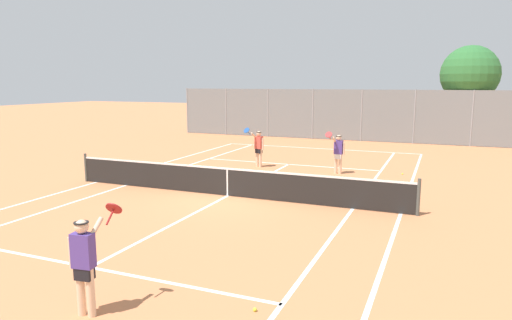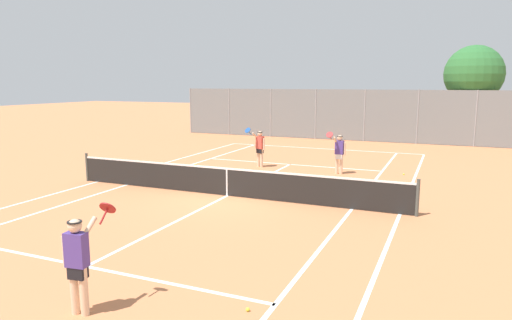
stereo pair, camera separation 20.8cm
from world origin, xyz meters
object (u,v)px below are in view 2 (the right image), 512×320
loose_tennis_ball_1 (404,174)px  tree_behind_left (474,76)px  loose_tennis_ball_2 (248,309)px  player_near_side (78,260)px  loose_tennis_ball_5 (290,191)px  tennis_net (227,181)px  player_far_left (260,146)px  loose_tennis_ball_4 (195,165)px  player_far_right (339,152)px

loose_tennis_ball_1 → tree_behind_left: 12.88m
loose_tennis_ball_2 → tree_behind_left: bearing=80.8°
player_near_side → loose_tennis_ball_5: bearing=87.7°
tennis_net → player_near_side: size_ratio=6.76×
player_far_left → loose_tennis_ball_1: 6.18m
loose_tennis_ball_1 → loose_tennis_ball_5: (-3.33, -4.53, 0.00)m
loose_tennis_ball_4 → tree_behind_left: 18.19m
loose_tennis_ball_4 → tree_behind_left: size_ratio=0.01×
tennis_net → player_far_right: (2.56, 5.11, 0.42)m
tennis_net → player_far_left: (-1.03, 5.27, 0.42)m
loose_tennis_ball_2 → loose_tennis_ball_1: bearing=84.4°
player_far_right → player_near_side: bearing=-95.3°
tennis_net → player_far_right: bearing=63.4°
loose_tennis_ball_5 → tree_behind_left: 17.99m
player_far_right → tree_behind_left: 14.12m
loose_tennis_ball_5 → tree_behind_left: tree_behind_left is taller
player_near_side → loose_tennis_ball_2: (2.46, 1.13, -0.89)m
loose_tennis_ball_2 → loose_tennis_ball_4: 13.63m
tree_behind_left → loose_tennis_ball_1: bearing=-103.0°
player_near_side → tree_behind_left: tree_behind_left is taller
player_far_right → loose_tennis_ball_4: 6.52m
loose_tennis_ball_2 → loose_tennis_ball_4: bearing=124.2°
tennis_net → loose_tennis_ball_2: tennis_net is taller
player_far_left → loose_tennis_ball_5: player_far_left is taller
player_far_right → loose_tennis_ball_4: player_far_right is taller
loose_tennis_ball_2 → loose_tennis_ball_4: same height
loose_tennis_ball_4 → tree_behind_left: (11.67, 13.34, 4.09)m
player_far_left → tree_behind_left: 15.67m
player_far_right → loose_tennis_ball_5: size_ratio=26.88×
player_far_left → loose_tennis_ball_2: bearing=-68.2°
player_far_left → loose_tennis_ball_2: (4.83, -12.06, -0.89)m
player_far_left → player_far_right: (3.59, -0.17, 0.00)m
player_far_left → tree_behind_left: size_ratio=0.30×
player_far_left → loose_tennis_ball_2: size_ratio=26.88×
player_far_right → loose_tennis_ball_1: size_ratio=26.88×
loose_tennis_ball_1 → tennis_net: bearing=-130.4°
loose_tennis_ball_4 → loose_tennis_ball_2: bearing=-55.8°
tennis_net → loose_tennis_ball_4: bearing=130.8°
loose_tennis_ball_2 → tree_behind_left: 25.27m
loose_tennis_ball_1 → loose_tennis_ball_2: 12.77m
tree_behind_left → loose_tennis_ball_5: bearing=-110.3°
tennis_net → loose_tennis_ball_4: (-3.88, 4.48, -0.48)m
loose_tennis_ball_2 → loose_tennis_ball_5: size_ratio=1.00×
tennis_net → loose_tennis_ball_2: bearing=-60.8°
loose_tennis_ball_2 → tree_behind_left: (4.00, 24.61, 4.09)m
tennis_net → tree_behind_left: 19.79m
tennis_net → loose_tennis_ball_5: (1.72, 1.40, -0.48)m
loose_tennis_ball_1 → loose_tennis_ball_2: same height
player_far_left → player_far_right: bearing=-2.7°
player_far_right → loose_tennis_ball_5: (-0.84, -3.71, -0.89)m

